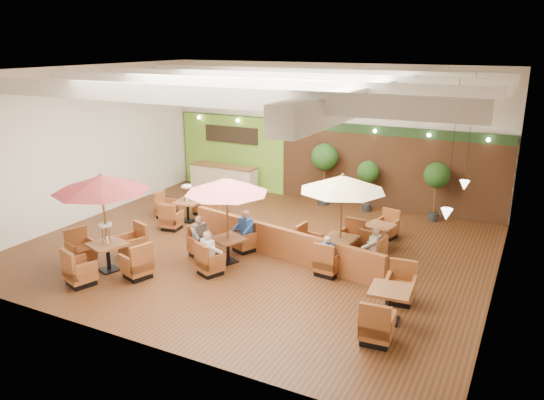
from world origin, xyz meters
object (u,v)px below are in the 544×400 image
Objects in this scene: table_1 at (225,201)px; table_4 at (389,305)px; diner_0 at (210,249)px; diner_3 at (328,251)px; topiary_2 at (437,178)px; topiary_0 at (325,159)px; diner_1 at (244,227)px; table_2 at (342,203)px; topiary_1 at (368,174)px; diner_4 at (373,244)px; booth_divider at (281,243)px; service_counter at (224,179)px; diner_2 at (200,233)px; table_5 at (379,236)px; table_3 at (188,210)px; table_0 at (103,207)px.

table_1 reaches higher than table_4.
diner_0 is at bearing 171.98° from table_4.
diner_3 is (3.02, 0.50, -1.18)m from table_1.
topiary_2 reaches higher than diner_0.
diner_0 reaches higher than table_4.
topiary_0 reaches higher than diner_1.
diner_3 is (0.00, -0.99, -1.12)m from table_2.
topiary_1 is 5.50m from diner_4.
topiary_0 is at bearing 180.00° from topiary_2.
table_2 is 1.37× the size of topiary_1.
service_counter is at bearing 146.33° from booth_divider.
topiary_1 is at bearing 180.00° from topiary_2.
service_counter is 7.21m from diner_2.
diner_0 is (-0.38, -7.62, -1.08)m from topiary_0.
diner_0 is (-5.17, 0.27, 0.38)m from table_4.
topiary_2 reaches higher than service_counter.
topiary_0 is at bearing 2.51° from service_counter.
topiary_1 is at bearing 176.22° from diner_2.
table_4 is at bearing -69.13° from topiary_1.
topiary_0 is (0.44, 6.65, -0.05)m from table_1.
topiary_2 reaches higher than table_5.
table_1 reaches higher than booth_divider.
table_2 is at bearing -16.97° from table_3.
table_5 is (0.70, 1.70, -1.49)m from table_2.
topiary_1 is (4.89, 8.72, -0.45)m from table_0.
service_counter reaches higher than diner_3.
table_2 is 3.18m from diner_1.
topiary_2 is at bearing 75.33° from diner_3.
diner_0 is at bearing -54.67° from table_3.
booth_divider is 2.46× the size of table_4.
table_1 is (2.66, 2.07, -0.02)m from table_0.
diner_0 is (-4.68, -7.62, -0.85)m from topiary_2.
table_5 is 3.02× the size of diner_1.
diner_2 is 1.02× the size of diner_4.
topiary_0 is at bearing -73.54° from diner_1.
diner_4 is at bearing 5.08° from table_2.
booth_divider is 9.77× the size of diner_3.
table_2 is (1.70, 0.51, 1.36)m from booth_divider.
diner_3 reaches higher than table_5.
service_counter is at bearing 95.57° from table_3.
diner_3 is (1.70, -0.48, 0.25)m from booth_divider.
topiary_2 is at bearing -0.00° from topiary_1.
topiary_2 is (1.73, 5.16, -0.22)m from table_2.
table_3 is (-4.50, 1.51, -0.05)m from booth_divider.
topiary_0 reaches higher than booth_divider.
diner_2 is at bearing -101.41° from topiary_0.
topiary_2 is (7.93, 4.16, 1.19)m from table_3.
booth_divider is 2.34m from diner_0.
topiary_1 is 6.12m from diner_1.
booth_divider is 2.79× the size of topiary_0.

